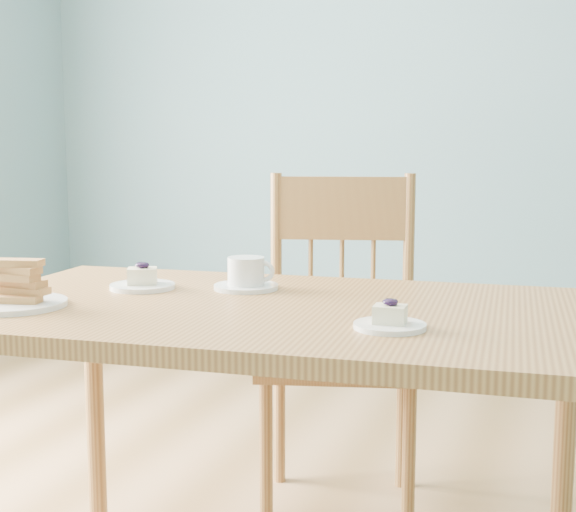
% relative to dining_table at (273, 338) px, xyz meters
% --- Properties ---
extents(room, '(5.01, 5.01, 2.71)m').
position_rel_dining_table_xyz_m(room, '(0.14, 0.08, 0.68)').
color(room, '#A87B4E').
rests_on(room, ground).
extents(dining_table, '(1.45, 0.90, 0.75)m').
position_rel_dining_table_xyz_m(dining_table, '(0.00, 0.00, 0.00)').
color(dining_table, olive).
rests_on(dining_table, ground).
extents(dining_chair, '(0.56, 0.54, 1.01)m').
position_rel_dining_table_xyz_m(dining_chair, '(-0.04, 0.66, -0.16)').
color(dining_chair, olive).
rests_on(dining_chair, ground).
extents(cheesecake_plate_near, '(0.14, 0.14, 0.06)m').
position_rel_dining_table_xyz_m(cheesecake_plate_near, '(0.29, -0.14, 0.09)').
color(cheesecake_plate_near, silver).
rests_on(cheesecake_plate_near, dining_table).
extents(cheesecake_plate_far, '(0.16, 0.16, 0.07)m').
position_rel_dining_table_xyz_m(cheesecake_plate_far, '(-0.37, 0.07, 0.09)').
color(cheesecake_plate_far, silver).
rests_on(cheesecake_plate_far, dining_table).
extents(coffee_cup, '(0.16, 0.16, 0.08)m').
position_rel_dining_table_xyz_m(coffee_cup, '(-0.13, 0.16, 0.11)').
color(coffee_cup, silver).
rests_on(coffee_cup, dining_table).
extents(biscotti_plate, '(0.23, 0.23, 0.10)m').
position_rel_dining_table_xyz_m(biscotti_plate, '(-0.52, -0.21, 0.11)').
color(biscotti_plate, silver).
rests_on(biscotti_plate, dining_table).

